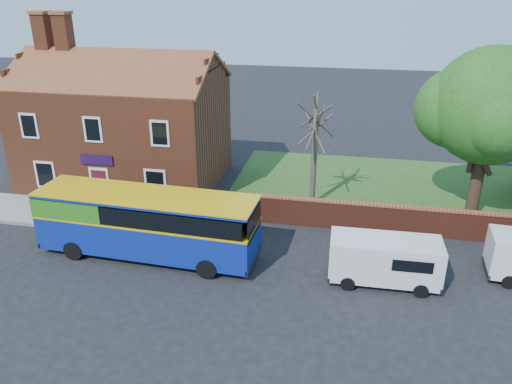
# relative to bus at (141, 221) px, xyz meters

# --- Properties ---
(ground) EXTENTS (120.00, 120.00, 0.00)m
(ground) POSITION_rel_bus_xyz_m (2.19, -2.35, -1.83)
(ground) COLOR black
(ground) RESTS_ON ground
(pavement) EXTENTS (18.00, 3.50, 0.12)m
(pavement) POSITION_rel_bus_xyz_m (-4.81, 3.40, -1.77)
(pavement) COLOR gray
(pavement) RESTS_ON ground
(kerb) EXTENTS (18.00, 0.15, 0.14)m
(kerb) POSITION_rel_bus_xyz_m (-4.81, 1.65, -1.76)
(kerb) COLOR slate
(kerb) RESTS_ON ground
(grass_strip) EXTENTS (26.00, 12.00, 0.04)m
(grass_strip) POSITION_rel_bus_xyz_m (15.19, 10.65, -1.81)
(grass_strip) COLOR #426B28
(grass_strip) RESTS_ON ground
(shop_building) EXTENTS (12.30, 8.13, 10.50)m
(shop_building) POSITION_rel_bus_xyz_m (-4.83, 9.15, 1.59)
(shop_building) COLOR brown
(shop_building) RESTS_ON ground
(boundary_wall) EXTENTS (22.00, 0.38, 1.60)m
(boundary_wall) POSITION_rel_bus_xyz_m (15.19, 4.65, -1.01)
(boundary_wall) COLOR maroon
(boundary_wall) RESTS_ON ground
(bus) EXTENTS (10.69, 3.21, 3.22)m
(bus) POSITION_rel_bus_xyz_m (0.00, 0.00, 0.00)
(bus) COLOR #0D2596
(bus) RESTS_ON ground
(van_near) EXTENTS (4.81, 2.07, 2.10)m
(van_near) POSITION_rel_bus_xyz_m (11.41, -0.22, -0.65)
(van_near) COLOR silver
(van_near) RESTS_ON ground
(large_tree) EXTENTS (7.75, 6.14, 9.46)m
(large_tree) POSITION_rel_bus_xyz_m (16.58, 7.62, 4.37)
(large_tree) COLOR black
(large_tree) RESTS_ON ground
(bare_tree) EXTENTS (2.38, 2.84, 6.36)m
(bare_tree) POSITION_rel_bus_xyz_m (7.55, 7.39, 1.44)
(bare_tree) COLOR #4C4238
(bare_tree) RESTS_ON ground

